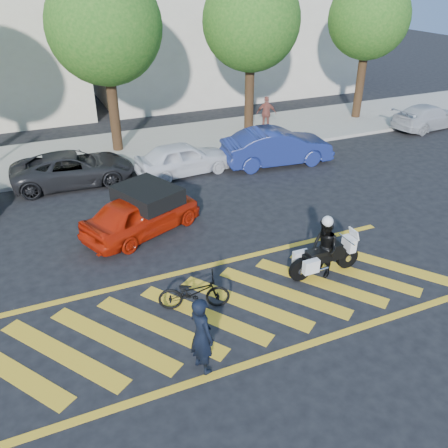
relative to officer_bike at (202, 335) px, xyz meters
name	(u,v)px	position (x,y,z in m)	size (l,w,h in m)	color
ground	(226,308)	(1.26, 1.61, -0.90)	(90.00, 90.00, 0.00)	black
sidewalk	(118,151)	(1.26, 13.61, -0.82)	(60.00, 5.00, 0.15)	#9E998E
crosswalk	(225,308)	(1.22, 1.61, -0.89)	(12.33, 4.00, 0.01)	gold
building_right	(222,0)	(10.26, 22.61, 4.60)	(16.00, 8.00, 11.00)	beige
tree_center	(108,30)	(1.39, 13.67, 4.20)	(4.60, 4.60, 7.56)	black
tree_right	(253,25)	(7.89, 13.67, 4.15)	(4.40, 4.40, 7.41)	black
tree_far_right	(370,21)	(14.39, 13.67, 4.05)	(4.00, 4.00, 7.10)	black
officer_bike	(202,335)	(0.00, 0.00, 0.00)	(0.65, 0.43, 1.79)	black
bicycle	(194,292)	(0.55, 1.95, -0.44)	(0.61, 1.74, 0.91)	black
police_motorcycle	(324,258)	(4.25, 1.91, -0.38)	(2.15, 0.68, 0.95)	black
officer_moto	(324,248)	(4.24, 1.91, -0.08)	(0.79, 0.62, 1.63)	black
red_convertible	(142,213)	(0.39, 6.09, -0.23)	(1.57, 3.90, 1.33)	#B91E08
parked_mid_left	(73,169)	(-1.02, 10.81, -0.27)	(2.08, 4.51, 1.25)	black
parked_mid_right	(183,158)	(3.13, 10.10, -0.24)	(1.54, 3.83, 1.30)	white
parked_right	(277,147)	(7.07, 9.54, -0.14)	(1.60, 4.58, 1.51)	navy
parked_far_right	(428,117)	(16.56, 10.81, -0.29)	(1.69, 4.16, 1.21)	#B3B6BC
pedestrian_right	(266,113)	(8.66, 13.47, 0.08)	(0.97, 0.40, 1.66)	#9F5548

